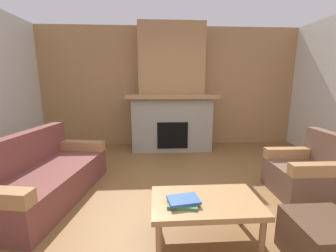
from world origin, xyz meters
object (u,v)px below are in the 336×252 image
at_px(armchair, 306,173).
at_px(coffee_table, 206,205).
at_px(couch, 43,178).
at_px(fireplace, 171,97).
at_px(ottoman, 323,242).

distance_m(armchair, coffee_table, 1.77).
bearing_deg(couch, fireplace, 50.04).
relative_size(fireplace, armchair, 3.18).
height_order(couch, armchair, same).
height_order(coffee_table, ottoman, coffee_table).
distance_m(armchair, ottoman, 1.32).
xyz_separation_m(armchair, coffee_table, (-1.56, -0.83, 0.08)).
bearing_deg(fireplace, armchair, -53.80).
distance_m(couch, coffee_table, 2.11).
distance_m(couch, ottoman, 3.08).
xyz_separation_m(armchair, ottoman, (-0.64, -1.15, -0.09)).
relative_size(fireplace, couch, 1.41).
bearing_deg(fireplace, couch, -129.96).
bearing_deg(coffee_table, armchair, 27.96).
height_order(fireplace, ottoman, fireplace).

